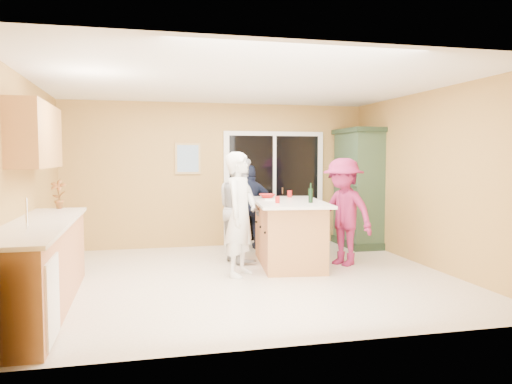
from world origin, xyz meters
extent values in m
plane|color=white|center=(0.00, 0.00, 0.00)|extent=(5.50, 5.50, 0.00)
cube|color=white|center=(0.00, 0.00, 2.60)|extent=(5.50, 5.00, 0.10)
cube|color=#DBAC5A|center=(0.00, 2.50, 1.30)|extent=(5.50, 0.10, 2.60)
cube|color=#DBAC5A|center=(0.00, -2.50, 1.30)|extent=(5.50, 0.10, 2.60)
cube|color=#DBAC5A|center=(-2.75, 0.00, 1.30)|extent=(0.10, 5.00, 2.60)
cube|color=#DBAC5A|center=(2.75, 0.00, 1.30)|extent=(0.10, 5.00, 2.60)
cube|color=#BA7248|center=(-2.45, -0.90, 0.45)|extent=(0.60, 3.00, 0.90)
cube|color=white|center=(-2.44, -2.00, 0.40)|extent=(0.62, 0.60, 0.72)
cube|color=silver|center=(-2.44, -0.90, 0.92)|extent=(0.65, 3.05, 0.04)
cylinder|color=silver|center=(-2.45, -1.40, 1.09)|extent=(0.02, 0.02, 0.30)
cube|color=#BA7248|center=(-2.58, -0.20, 1.88)|extent=(0.35, 1.60, 0.75)
cube|color=white|center=(1.05, 2.47, 1.05)|extent=(1.90, 0.05, 2.10)
cube|color=black|center=(1.05, 2.46, 1.05)|extent=(1.70, 0.03, 1.94)
cube|color=white|center=(1.05, 2.45, 1.05)|extent=(0.06, 0.04, 1.94)
cube|color=silver|center=(1.20, 2.44, 1.00)|extent=(0.02, 0.03, 0.12)
cube|color=tan|center=(-0.55, 2.48, 1.60)|extent=(0.46, 0.03, 0.56)
cube|color=teal|center=(-0.55, 2.47, 1.60)|extent=(0.38, 0.02, 0.48)
cube|color=#BA7248|center=(0.79, 0.66, 0.46)|extent=(1.04, 1.73, 0.93)
cube|color=silver|center=(0.79, 0.66, 0.95)|extent=(1.22, 1.95, 0.04)
cube|color=black|center=(0.79, 0.66, 0.05)|extent=(0.95, 1.63, 0.11)
cube|color=#1D301F|center=(2.49, 1.90, 0.06)|extent=(0.59, 1.12, 0.13)
cube|color=#314A34|center=(2.49, 1.90, 1.06)|extent=(0.53, 1.06, 1.99)
cube|color=#1D301F|center=(2.49, 1.90, 2.10)|extent=(0.61, 1.17, 0.08)
imported|color=silver|center=(-0.06, 0.12, 0.85)|extent=(0.68, 0.74, 1.70)
imported|color=#9E9DA0|center=(0.12, 1.08, 0.82)|extent=(0.82, 0.94, 1.65)
imported|color=#171A33|center=(0.51, 2.05, 0.75)|extent=(0.91, 0.46, 1.49)
imported|color=maroon|center=(1.58, 0.45, 0.81)|extent=(1.03, 1.20, 1.61)
imported|color=#A91312|center=(0.60, 1.25, 1.00)|extent=(0.30, 0.30, 0.06)
imported|color=red|center=(-2.45, 0.52, 1.14)|extent=(0.23, 0.17, 0.39)
cylinder|color=#A91312|center=(0.52, 0.34, 1.02)|extent=(0.07, 0.07, 0.10)
cylinder|color=#A91312|center=(0.99, 1.28, 1.02)|extent=(0.09, 0.09, 0.11)
cylinder|color=black|center=(1.00, 0.27, 1.07)|extent=(0.07, 0.07, 0.21)
cylinder|color=black|center=(1.00, 0.27, 1.22)|extent=(0.02, 0.02, 0.08)
cylinder|color=silver|center=(0.58, 0.85, 0.98)|extent=(0.29, 0.29, 0.02)
camera|label=1|loc=(-1.39, -6.50, 1.62)|focal=35.00mm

